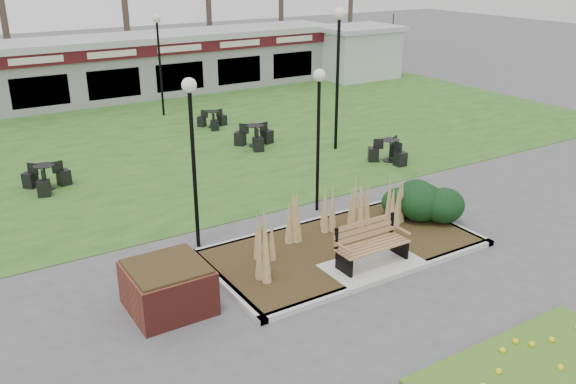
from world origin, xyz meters
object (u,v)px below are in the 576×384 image
food_pavilion (104,68)px  service_hut (357,51)px  bistro_set_c (390,154)px  park_bench (370,243)px  lamp_post_mid_left (192,127)px  brick_planter (168,287)px  lamp_post_mid_right (158,43)px  lamp_post_near_right (319,110)px  bistro_set_d (255,139)px  bistro_set_a (46,181)px  patio_umbrella (392,48)px  lamp_post_far_right (338,48)px  bistro_set_b (213,122)px

food_pavilion → service_hut: size_ratio=5.59×
bistro_set_c → park_bench: bearing=-134.3°
lamp_post_mid_left → brick_planter: bearing=-126.2°
lamp_post_mid_left → park_bench: bearing=-46.6°
service_hut → lamp_post_mid_right: 12.71m
bistro_set_c → lamp_post_near_right: bearing=-154.3°
lamp_post_near_right → lamp_post_mid_right: 12.01m
lamp_post_near_right → bistro_set_d: 6.64m
lamp_post_mid_right → bistro_set_a: 9.41m
service_hut → lamp_post_mid_right: (-12.36, -2.47, 1.63)m
bistro_set_a → bistro_set_d: size_ratio=0.95×
brick_planter → bistro_set_d: size_ratio=1.04×
lamp_post_mid_left → lamp_post_mid_right: size_ratio=0.95×
lamp_post_mid_left → bistro_set_d: lamp_post_mid_left is taller
patio_umbrella → bistro_set_d: bearing=-148.2°
service_hut → lamp_post_mid_right: lamp_post_mid_right is taller
patio_umbrella → lamp_post_far_right: bearing=-138.1°
food_pavilion → bistro_set_b: (2.10, -7.30, -1.24)m
lamp_post_mid_right → food_pavilion: bearing=104.4°
lamp_post_far_right → bistro_set_c: size_ratio=3.46×
lamp_post_mid_right → bistro_set_b: size_ratio=3.51×
lamp_post_near_right → bistro_set_a: bearing=137.0°
service_hut → patio_umbrella: service_hut is taller
bistro_set_c → patio_umbrella: patio_umbrella is taller
bistro_set_c → food_pavilion: bearing=110.2°
food_pavilion → lamp_post_mid_right: 4.85m
lamp_post_mid_left → lamp_post_far_right: (7.34, 4.53, 0.61)m
service_hut → bistro_set_b: (-11.40, -5.33, -1.21)m
food_pavilion → lamp_post_near_right: 16.52m
service_hut → lamp_post_near_right: lamp_post_near_right is taller
park_bench → patio_umbrella: bearing=48.0°
bistro_set_c → patio_umbrella: bearing=49.0°
lamp_post_mid_right → lamp_post_near_right: bearing=-91.4°
park_bench → lamp_post_mid_right: (1.14, 15.28, 2.49)m
bistro_set_b → bistro_set_c: bistro_set_c is taller
park_bench → food_pavilion: (0.00, 19.71, 0.89)m
brick_planter → bistro_set_a: 8.03m
brick_planter → lamp_post_mid_left: 3.67m
brick_planter → bistro_set_a: brick_planter is taller
park_bench → patio_umbrella: 23.91m
lamp_post_mid_right → lamp_post_far_right: 8.52m
bistro_set_c → lamp_post_mid_right: bearing=112.6°
brick_planter → food_pavilion: food_pavilion is taller
park_bench → bistro_set_d: size_ratio=1.18×
food_pavilion → lamp_post_mid_left: (-2.79, -16.76, 1.45)m
lamp_post_near_right → lamp_post_mid_right: (0.29, 12.01, 0.29)m
park_bench → bistro_set_a: 10.10m
service_hut → lamp_post_far_right: (-8.95, -10.27, 2.09)m
patio_umbrella → lamp_post_mid_right: bearing=-170.6°
lamp_post_mid_right → lamp_post_far_right: size_ratio=0.87×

